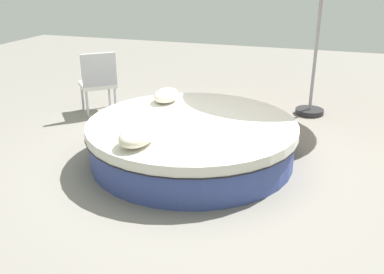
% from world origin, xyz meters
% --- Properties ---
extents(ground_plane, '(16.00, 16.00, 0.00)m').
position_xyz_m(ground_plane, '(0.00, 0.00, 0.00)').
color(ground_plane, gray).
extents(round_bed, '(2.49, 2.49, 0.49)m').
position_xyz_m(round_bed, '(0.00, 0.00, 0.25)').
color(round_bed, '#38478C').
rests_on(round_bed, ground_plane).
extents(throw_pillow_0, '(0.47, 0.31, 0.18)m').
position_xyz_m(throw_pillow_0, '(-0.64, -0.58, 0.58)').
color(throw_pillow_0, silver).
rests_on(throw_pillow_0, round_bed).
extents(throw_pillow_1, '(0.54, 0.34, 0.19)m').
position_xyz_m(throw_pillow_1, '(0.83, -0.31, 0.58)').
color(throw_pillow_1, beige).
rests_on(throw_pillow_1, round_bed).
extents(patio_chair, '(0.72, 0.72, 0.98)m').
position_xyz_m(patio_chair, '(-1.20, -1.93, 0.56)').
color(patio_chair, '#B7B7BC').
rests_on(patio_chair, ground_plane).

